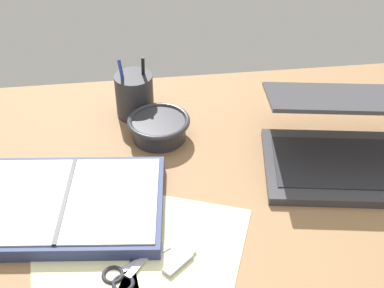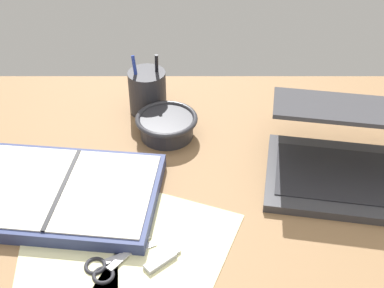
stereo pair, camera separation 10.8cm
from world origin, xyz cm
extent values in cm
cube|color=#936D47|center=(0.00, 0.00, 1.00)|extent=(140.00, 100.00, 2.00)
cube|color=#38383D|center=(33.63, 6.95, 2.90)|extent=(35.53, 28.26, 1.80)
cube|color=#232328|center=(33.63, 6.95, 3.92)|extent=(30.64, 21.21, 0.24)
cube|color=#38383D|center=(34.98, 14.88, 14.84)|extent=(35.38, 27.40, 7.88)
cube|color=silver|center=(34.90, 14.43, 14.69)|extent=(32.45, 24.64, 6.71)
cylinder|color=#2D2D33|center=(-3.45, 23.18, 4.29)|extent=(12.00, 12.00, 4.58)
torus|color=#2D2D33|center=(-3.45, 23.18, 6.58)|extent=(14.12, 14.12, 1.13)
cylinder|color=#28282D|center=(-8.35, 33.51, 7.26)|extent=(8.92, 8.92, 10.51)
cylinder|color=black|center=(-6.02, 34.29, 9.99)|extent=(1.16, 1.87, 14.02)
cylinder|color=#233899|center=(-10.49, 32.31, 9.99)|extent=(2.39, 3.66, 13.84)
cube|color=navy|center=(-22.86, 1.85, 3.42)|extent=(39.25, 29.43, 2.84)
cube|color=silver|center=(-31.66, 2.84, 4.99)|extent=(19.50, 25.10, 0.30)
cube|color=silver|center=(-14.05, 0.87, 4.99)|extent=(19.50, 25.10, 0.30)
cube|color=black|center=(-22.86, 1.85, 5.14)|extent=(3.38, 23.30, 0.30)
cube|color=#B7B7BC|center=(-8.78, -12.23, 2.60)|extent=(7.13, 8.60, 0.30)
cube|color=#B7B7BC|center=(-8.78, -12.23, 2.30)|extent=(9.41, 5.72, 0.30)
torus|color=#232328|center=(-12.67, -17.17, 2.30)|extent=(3.90, 3.90, 0.70)
torus|color=#232328|center=(-14.34, -15.16, 2.30)|extent=(3.90, 3.90, 0.70)
cube|color=#F4EFB2|center=(-1.56, -12.74, 2.08)|extent=(27.69, 33.40, 0.16)
cube|color=#F4EFB2|center=(-19.28, -14.53, 2.08)|extent=(20.16, 26.60, 0.16)
cube|color=#99999E|center=(-3.22, -14.35, 2.50)|extent=(5.82, 5.47, 1.00)
cube|color=silver|center=(-0.52, -11.97, 2.50)|extent=(1.69, 1.69, 0.60)
camera|label=1|loc=(-8.50, -74.71, 74.56)|focal=50.00mm
camera|label=2|loc=(2.29, -75.41, 74.56)|focal=50.00mm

